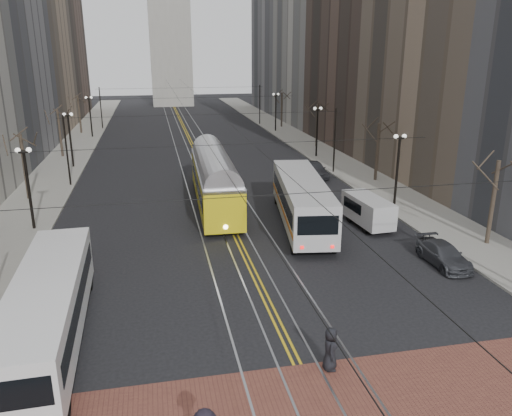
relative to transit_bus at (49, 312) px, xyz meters
name	(u,v)px	position (x,y,z in m)	size (l,w,h in m)	color
ground	(291,351)	(9.90, -2.64, -1.54)	(260.00, 260.00, 0.00)	black
sidewalk_left	(70,155)	(-5.10, 42.36, -1.47)	(5.00, 140.00, 0.15)	gray
sidewalk_right	(309,146)	(24.90, 42.36, -1.47)	(5.00, 140.00, 0.15)	gray
crosswalk_band	(322,416)	(9.90, -6.64, -1.54)	(25.00, 6.00, 0.01)	brown
streetcar_rails	(195,151)	(9.90, 42.36, -1.54)	(4.80, 130.00, 0.02)	gray
centre_lines	(195,151)	(9.90, 42.36, -1.53)	(0.42, 130.00, 0.01)	gold
building_left_far	(30,5)	(-15.60, 83.36, 18.46)	(16.00, 20.00, 40.00)	brown
building_right_mid	(389,10)	(35.40, 43.36, 15.46)	(16.00, 20.00, 34.00)	brown
building_right_far	(300,9)	(35.40, 83.36, 18.46)	(16.00, 20.00, 40.00)	slate
lamp_posts	(209,154)	(9.90, 26.11, 1.26)	(27.60, 57.20, 5.60)	black
street_trees	(202,142)	(9.90, 32.61, 1.26)	(31.68, 53.28, 5.60)	#382D23
trolley_wires	(202,133)	(9.90, 32.19, 2.23)	(25.96, 120.00, 6.60)	black
transit_bus	(49,312)	(0.00, 0.00, 0.00)	(2.57, 12.34, 3.08)	white
streetcar	(215,185)	(9.40, 18.41, 0.26)	(2.84, 15.28, 3.60)	yellow
rear_bus	(302,202)	(14.90, 12.56, 0.16)	(2.84, 13.07, 3.41)	silver
cargo_van	(368,212)	(19.46, 11.34, -0.47)	(1.87, 4.85, 2.15)	silver
sedan_grey	(315,169)	(20.40, 26.18, -0.75)	(1.86, 4.63, 1.58)	#3D3E44
sedan_parked	(443,254)	(21.07, 4.14, -0.91)	(1.77, 4.35, 1.26)	#42444A
pedestrian_a	(330,349)	(11.06, -4.14, -0.62)	(0.89, 0.58, 1.81)	black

